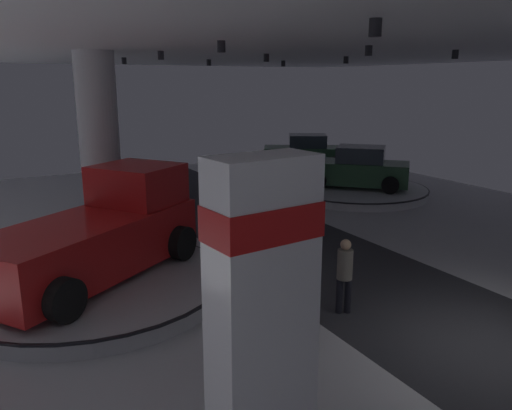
# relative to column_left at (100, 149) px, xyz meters

# --- Properties ---
(ground) EXTENTS (24.00, 44.00, 0.06)m
(ground) POSITION_rel_column_left_xyz_m (4.64, -9.90, -2.77)
(ground) COLOR silver
(column_left) EXTENTS (1.14, 1.14, 5.50)m
(column_left) POSITION_rel_column_left_xyz_m (0.00, 0.00, 0.00)
(column_left) COLOR silver
(column_left) RESTS_ON ground
(brand_sign_pylon) EXTENTS (1.33, 0.78, 3.98)m
(brand_sign_pylon) POSITION_rel_column_left_xyz_m (-0.68, -10.89, -0.69)
(brand_sign_pylon) COLOR slate
(brand_sign_pylon) RESTS_ON ground
(display_platform_mid_left) EXTENTS (6.10, 6.10, 0.38)m
(display_platform_mid_left) POSITION_rel_column_left_xyz_m (-1.16, -3.93, -2.54)
(display_platform_mid_left) COLOR #B7B7BC
(display_platform_mid_left) RESTS_ON ground
(pickup_truck_mid_left) EXTENTS (5.55, 4.76, 2.30)m
(pickup_truck_mid_left) POSITION_rel_column_left_xyz_m (-0.90, -3.74, -1.44)
(pickup_truck_mid_left) COLOR red
(pickup_truck_mid_left) RESTS_ON display_platform_mid_left
(display_platform_far_right) EXTENTS (5.94, 5.94, 0.35)m
(display_platform_far_right) POSITION_rel_column_left_xyz_m (10.58, 1.14, -2.55)
(display_platform_far_right) COLOR silver
(display_platform_far_right) RESTS_ON ground
(display_car_far_right) EXTENTS (4.24, 4.25, 1.71)m
(display_car_far_right) POSITION_rel_column_left_xyz_m (10.60, 1.12, -1.63)
(display_car_far_right) COLOR #2D5638
(display_car_far_right) RESTS_ON display_platform_far_right
(display_platform_deep_right) EXTENTS (5.51, 5.51, 0.25)m
(display_platform_deep_right) POSITION_rel_column_left_xyz_m (11.86, 6.91, -2.61)
(display_platform_deep_right) COLOR #333338
(display_platform_deep_right) RESTS_ON ground
(display_car_deep_right) EXTENTS (4.53, 3.71, 1.71)m
(display_car_deep_right) POSITION_rel_column_left_xyz_m (11.89, 6.89, -1.74)
(display_car_deep_right) COLOR #2D5638
(display_car_deep_right) RESTS_ON display_platform_deep_right
(visitor_walking_near) EXTENTS (0.32, 0.32, 1.59)m
(visitor_walking_near) POSITION_rel_column_left_xyz_m (4.78, 1.86, -1.84)
(visitor_walking_near) COLOR black
(visitor_walking_near) RESTS_ON ground
(visitor_walking_far) EXTENTS (0.32, 0.32, 1.59)m
(visitor_walking_far) POSITION_rel_column_left_xyz_m (3.17, -7.47, -1.84)
(visitor_walking_far) COLOR black
(visitor_walking_far) RESTS_ON ground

